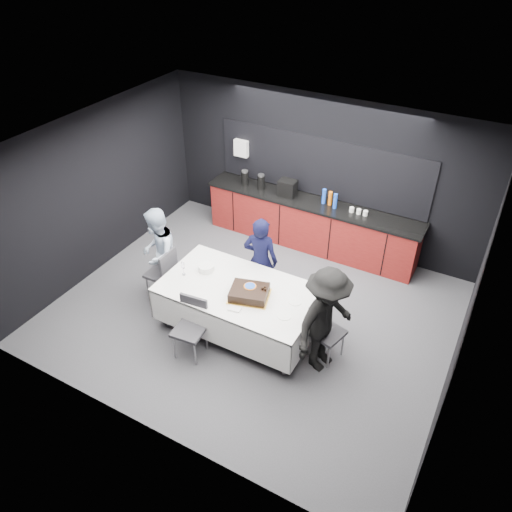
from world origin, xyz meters
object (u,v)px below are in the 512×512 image
at_px(plate_stack, 206,268).
at_px(champagne_flute, 183,266).
at_px(chair_left, 164,271).
at_px(person_center, 261,261).
at_px(chair_right, 323,326).
at_px(person_right, 326,321).
at_px(party_table, 240,296).
at_px(cake_assembly, 249,293).
at_px(person_left, 158,253).
at_px(chair_near, 191,323).

bearing_deg(plate_stack, champagne_flute, -133.81).
xyz_separation_m(chair_left, person_center, (1.38, 0.71, 0.23)).
distance_m(chair_right, person_right, 0.36).
bearing_deg(chair_right, party_table, -174.66).
xyz_separation_m(plate_stack, person_center, (0.59, 0.64, -0.07)).
height_order(chair_right, person_right, person_right).
bearing_deg(chair_right, chair_left, -178.74).
distance_m(chair_left, chair_right, 2.74).
distance_m(cake_assembly, plate_stack, 0.91).
xyz_separation_m(person_center, person_left, (-1.53, -0.63, 0.01)).
bearing_deg(chair_near, chair_left, 144.09).
xyz_separation_m(cake_assembly, person_right, (1.17, 0.01, -0.02)).
relative_size(party_table, chair_right, 2.51).
bearing_deg(chair_near, person_right, 20.41).
distance_m(cake_assembly, champagne_flute, 1.12).
distance_m(chair_left, person_left, 0.30).
relative_size(chair_near, person_center, 0.60).
height_order(person_left, person_right, person_right).
distance_m(plate_stack, chair_left, 0.84).
height_order(champagne_flute, chair_right, champagne_flute).
xyz_separation_m(party_table, person_right, (1.38, -0.07, 0.19)).
xyz_separation_m(champagne_flute, chair_left, (-0.54, 0.18, -0.40)).
bearing_deg(cake_assembly, plate_stack, 165.89).
distance_m(party_table, cake_assembly, 0.31).
bearing_deg(person_left, chair_right, 65.94).
distance_m(plate_stack, person_right, 2.05).
bearing_deg(champagne_flute, person_center, 46.89).
xyz_separation_m(cake_assembly, chair_right, (1.07, 0.21, -0.32)).
height_order(party_table, chair_left, chair_left).
bearing_deg(chair_right, plate_stack, 179.59).
bearing_deg(person_left, cake_assembly, 59.11).
xyz_separation_m(chair_right, person_right, (0.09, -0.19, 0.29)).
bearing_deg(chair_left, party_table, -2.38).
xyz_separation_m(plate_stack, chair_near, (0.30, -0.86, -0.30)).
bearing_deg(chair_right, cake_assembly, -169.12).
height_order(chair_near, person_right, person_right).
bearing_deg(chair_near, person_center, 78.81).
bearing_deg(cake_assembly, chair_right, 10.88).
relative_size(plate_stack, champagne_flute, 1.08).
relative_size(cake_assembly, person_center, 0.44).
distance_m(party_table, chair_left, 1.45).
distance_m(cake_assembly, person_center, 0.91).
bearing_deg(person_right, champagne_flute, 106.77).
bearing_deg(chair_left, person_right, -2.72).
bearing_deg(person_right, person_left, 101.35).
bearing_deg(party_table, cake_assembly, -21.88).
distance_m(plate_stack, champagne_flute, 0.37).
relative_size(cake_assembly, champagne_flute, 3.01).
xyz_separation_m(party_table, plate_stack, (-0.66, 0.13, 0.19)).
bearing_deg(chair_right, person_center, 154.28).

